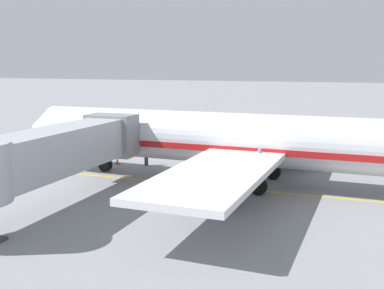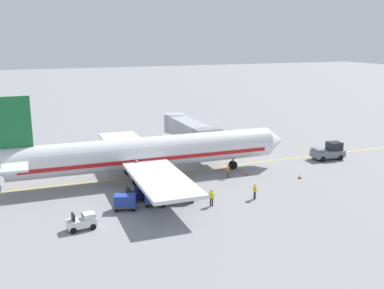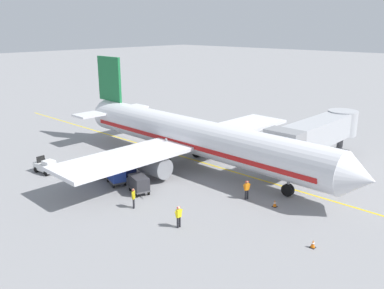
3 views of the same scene
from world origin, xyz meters
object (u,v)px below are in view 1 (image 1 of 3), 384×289
object	(u,v)px
ground_crew_loader	(185,141)
baggage_tug_trailing	(379,154)
ground_crew_marshaller	(235,144)
baggage_cart_front	(250,150)
baggage_cart_second_in_train	(286,152)
baggage_tug_lead	(300,160)
parked_airliner	(243,141)
ground_crew_wing_walker	(146,155)
baggage_cart_third_in_train	(322,154)
safety_cone_nose_right	(88,150)
safety_cone_nose_left	(117,161)
jet_bridge	(55,151)

from	to	relation	value
ground_crew_loader	baggage_tug_trailing	bearing A→B (deg)	-86.97
ground_crew_loader	ground_crew_marshaller	distance (m)	5.05
baggage_cart_front	baggage_cart_second_in_train	distance (m)	3.17
baggage_tug_lead	baggage_tug_trailing	world-z (taller)	same
ground_crew_marshaller	baggage_cart_second_in_train	bearing A→B (deg)	-112.40
parked_airliner	baggage_cart_second_in_train	distance (m)	9.27
baggage_cart_front	ground_crew_loader	world-z (taller)	ground_crew_loader
ground_crew_wing_walker	baggage_tug_lead	bearing A→B (deg)	-74.40
baggage_cart_third_in_train	safety_cone_nose_right	size ratio (longest dim) A/B	5.04
parked_airliner	baggage_cart_third_in_train	world-z (taller)	parked_airliner
baggage_tug_lead	baggage_cart_front	distance (m)	5.05
baggage_cart_second_in_train	safety_cone_nose_left	bearing A→B (deg)	113.51
baggage_tug_trailing	parked_airliner	bearing A→B (deg)	141.70
jet_bridge	baggage_cart_second_in_train	xyz separation A→B (m)	(18.19, -10.78, -2.51)
baggage_tug_lead	ground_crew_wing_walker	world-z (taller)	ground_crew_wing_walker
safety_cone_nose_right	baggage_cart_front	bearing A→B (deg)	-82.95
baggage_tug_trailing	baggage_cart_third_in_train	distance (m)	5.49
baggage_tug_lead	baggage_cart_front	world-z (taller)	baggage_tug_lead
jet_bridge	safety_cone_nose_right	distance (m)	18.31
ground_crew_loader	safety_cone_nose_right	bearing A→B (deg)	115.67
baggage_cart_second_in_train	baggage_cart_third_in_train	xyz separation A→B (m)	(-0.02, -3.08, 0.00)
jet_bridge	baggage_tug_lead	size ratio (longest dim) A/B	5.96
baggage_tug_trailing	baggage_cart_front	bearing A→B (deg)	106.10
parked_airliner	ground_crew_wing_walker	xyz separation A→B (m)	(3.29, 9.27, -2.23)
baggage_cart_second_in_train	safety_cone_nose_right	world-z (taller)	baggage_cart_second_in_train
baggage_tug_trailing	baggage_cart_third_in_train	world-z (taller)	baggage_tug_trailing
safety_cone_nose_left	baggage_tug_trailing	bearing A→B (deg)	-67.28
parked_airliner	ground_crew_wing_walker	bearing A→B (deg)	70.49
ground_crew_wing_walker	ground_crew_marshaller	bearing A→B (deg)	-36.30
parked_airliner	ground_crew_loader	world-z (taller)	parked_airliner
baggage_tug_lead	baggage_tug_trailing	distance (m)	7.99
ground_crew_wing_walker	safety_cone_nose_left	world-z (taller)	ground_crew_wing_walker
ground_crew_loader	ground_crew_marshaller	bearing A→B (deg)	-88.48
jet_bridge	safety_cone_nose_left	bearing A→B (deg)	12.66
baggage_cart_second_in_train	ground_crew_wing_walker	distance (m)	12.27
baggage_tug_lead	ground_crew_loader	bearing A→B (deg)	70.78
parked_airliner	jet_bridge	bearing A→B (deg)	135.73
parked_airliner	baggage_cart_front	xyz separation A→B (m)	(8.70, 1.50, -2.24)
baggage_tug_lead	baggage_cart_third_in_train	bearing A→B (deg)	-37.68
baggage_tug_trailing	safety_cone_nose_left	world-z (taller)	baggage_tug_trailing
baggage_cart_third_in_train	safety_cone_nose_right	bearing A→B (deg)	95.37
baggage_tug_trailing	ground_crew_marshaller	distance (m)	12.97
baggage_cart_second_in_train	ground_crew_marshaller	size ratio (longest dim) A/B	1.76
jet_bridge	ground_crew_wing_walker	world-z (taller)	jet_bridge
baggage_cart_second_in_train	safety_cone_nose_right	bearing A→B (deg)	96.30
parked_airliner	baggage_cart_second_in_train	bearing A→B (deg)	-10.70
baggage_tug_trailing	ground_crew_wing_walker	size ratio (longest dim) A/B	1.54
ground_crew_marshaller	safety_cone_nose_left	xyz separation A→B (m)	(-8.07, 8.27, -0.66)
jet_bridge	ground_crew_wing_walker	xyz separation A→B (m)	(12.64, 0.16, -2.50)
parked_airliner	baggage_cart_second_in_train	xyz separation A→B (m)	(8.84, -1.67, -2.24)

